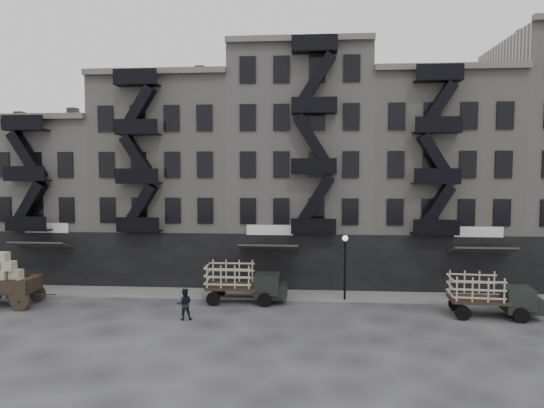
# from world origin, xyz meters

# --- Properties ---
(ground) EXTENTS (140.00, 140.00, 0.00)m
(ground) POSITION_xyz_m (0.00, 0.00, 0.00)
(ground) COLOR #38383A
(ground) RESTS_ON ground
(sidewalk) EXTENTS (55.00, 2.50, 0.15)m
(sidewalk) POSITION_xyz_m (0.00, 3.75, 0.07)
(sidewalk) COLOR slate
(sidewalk) RESTS_ON ground
(building_west) EXTENTS (10.00, 11.35, 13.20)m
(building_west) POSITION_xyz_m (-20.00, 9.83, 6.00)
(building_west) COLOR gray
(building_west) RESTS_ON ground
(building_midwest) EXTENTS (10.00, 11.35, 16.20)m
(building_midwest) POSITION_xyz_m (-10.00, 9.83, 7.50)
(building_midwest) COLOR gray
(building_midwest) RESTS_ON ground
(building_center) EXTENTS (10.00, 11.35, 18.20)m
(building_center) POSITION_xyz_m (-0.00, 9.82, 8.50)
(building_center) COLOR gray
(building_center) RESTS_ON ground
(building_mideast) EXTENTS (10.00, 11.35, 16.20)m
(building_mideast) POSITION_xyz_m (10.00, 9.83, 7.50)
(building_mideast) COLOR gray
(building_mideast) RESTS_ON ground
(lamp_post) EXTENTS (0.36, 0.36, 4.28)m
(lamp_post) POSITION_xyz_m (3.00, 2.60, 2.78)
(lamp_post) COLOR black
(lamp_post) RESTS_ON ground
(wagon) EXTENTS (4.03, 2.26, 3.35)m
(wagon) POSITION_xyz_m (-18.11, 0.00, 1.91)
(wagon) COLOR black
(wagon) RESTS_ON ground
(stake_truck_west) EXTENTS (5.11, 2.15, 2.56)m
(stake_truck_west) POSITION_xyz_m (-3.42, 1.99, 1.46)
(stake_truck_west) COLOR black
(stake_truck_west) RESTS_ON ground
(stake_truck_east) EXTENTS (5.04, 2.36, 2.47)m
(stake_truck_east) POSITION_xyz_m (11.12, -0.01, 1.41)
(stake_truck_east) COLOR black
(stake_truck_east) RESTS_ON ground
(pedestrian_west) EXTENTS (0.82, 0.71, 1.90)m
(pedestrian_west) POSITION_xyz_m (-19.00, 1.89, 0.95)
(pedestrian_west) COLOR black
(pedestrian_west) RESTS_ON ground
(pedestrian_mid) EXTENTS (1.00, 0.86, 1.78)m
(pedestrian_mid) POSITION_xyz_m (-6.27, -1.84, 0.89)
(pedestrian_mid) COLOR black
(pedestrian_mid) RESTS_ON ground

